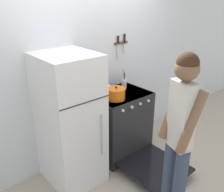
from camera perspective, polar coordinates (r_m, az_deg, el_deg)
The scene contains 9 objects.
ground_plane at distance 3.88m, azimuth -4.80°, elevation -12.10°, with size 14.00×14.00×0.00m, color #B2A893.
wall_back at distance 3.35m, azimuth -5.81°, elevation 6.40°, with size 10.00×0.06×2.55m.
refrigerator at distance 2.98m, azimuth -9.54°, elevation -5.71°, with size 0.61×0.70×1.61m.
stove_range at distance 3.57m, azimuth 2.15°, elevation -6.63°, with size 0.77×1.36×0.93m.
dutch_oven_pot at distance 3.17m, azimuth 0.96°, elevation 0.52°, with size 0.28×0.24×0.18m.
tea_kettle at distance 3.35m, azimuth -1.60°, elevation 1.77°, with size 0.20×0.16×0.24m.
utensil_jar at distance 3.57m, azimuth 2.76°, elevation 2.95°, with size 0.07×0.07×0.27m.
person at distance 2.39m, azimuth 15.14°, elevation -8.28°, with size 0.35×0.41×1.76m.
wall_knife_strip at distance 3.60m, azimuth 2.09°, elevation 12.09°, with size 0.24×0.03×0.34m.
Camera 1 is at (-1.81, -2.63, 2.20)m, focal length 40.00 mm.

